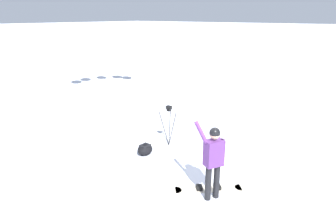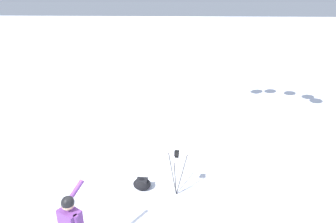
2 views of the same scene
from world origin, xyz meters
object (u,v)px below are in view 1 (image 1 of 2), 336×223
Objects in this scene: snowboarder at (213,156)px; camera_tripod at (169,117)px; snowboard at (208,188)px; gear_bag_large at (145,149)px.

camera_tripod is (-1.66, -2.59, -0.10)m from snowboarder.
gear_bag_large is at bearing -99.86° from snowboard.
camera_tripod is at bearing 172.82° from gear_bag_large.
snowboarder is 1.08m from snowboard.
snowboard is 2.92× the size of gear_bag_large.
gear_bag_large is 1.25m from camera_tripod.
snowboarder is 3.08m from camera_tripod.
snowboard is at bearing 59.26° from camera_tripod.
snowboard is 2.89m from camera_tripod.
gear_bag_large is (-0.69, -2.72, -0.88)m from snowboarder.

